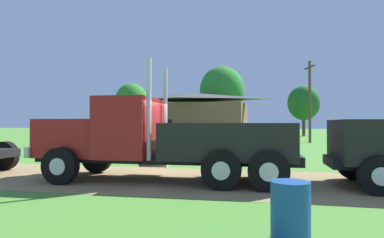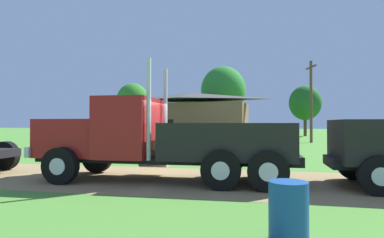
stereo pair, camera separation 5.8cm
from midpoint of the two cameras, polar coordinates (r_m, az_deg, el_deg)
name	(u,v)px [view 2 (the right image)]	position (r m, az deg, el deg)	size (l,w,h in m)	color
ground_plane	(151,179)	(10.93, -7.04, -10.33)	(200.00, 200.00, 0.00)	#498330
dirt_track	(151,178)	(10.93, -7.04, -10.31)	(120.00, 5.12, 0.01)	#90774C
truck_foreground_white	(162,141)	(10.41, -5.17, -3.79)	(8.35, 2.88, 3.72)	black
steel_barrel	(288,212)	(5.40, 16.88, -15.28)	(0.60, 0.60, 0.92)	#19478C
shed_building	(190,117)	(34.44, -0.38, 0.28)	(12.77, 6.66, 5.07)	brown
utility_pole_near	(311,99)	(32.46, 20.22, 3.30)	(0.66, 2.17, 7.68)	brown
tree_left	(133,101)	(48.04, -10.32, 3.11)	(4.69, 4.69, 7.64)	#513823
tree_mid	(223,91)	(40.66, 5.53, 4.92)	(5.55, 5.55, 8.90)	#513823
tree_right	(305,103)	(48.81, 19.26, 2.68)	(4.47, 4.47, 7.18)	#513823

